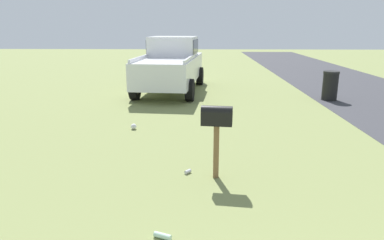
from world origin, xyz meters
name	(u,v)px	position (x,y,z in m)	size (l,w,h in m)	color
mailbox	(217,121)	(5.58, 0.82, 0.99)	(0.26, 0.53, 1.24)	brown
pickup_truck	(172,63)	(13.88, 2.26, 1.11)	(5.52, 2.57, 2.09)	silver
trash_bin	(330,86)	(12.15, -3.36, 0.50)	(0.54, 0.54, 1.00)	black
litter_bag_midfield_a	(134,126)	(8.39, 2.76, 0.07)	(0.14, 0.14, 0.14)	silver
litter_can_far_scatter	(188,172)	(5.72, 1.30, 0.03)	(0.07, 0.07, 0.12)	silver
litter_bottle_near_hydrant	(163,236)	(3.78, 1.53, 0.04)	(0.07, 0.07, 0.22)	#B2D8BF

